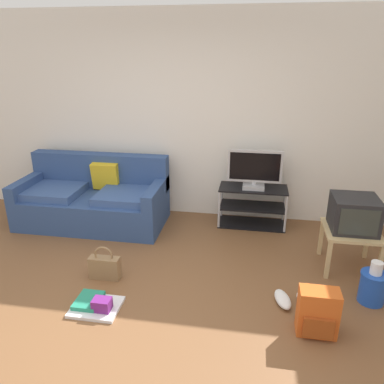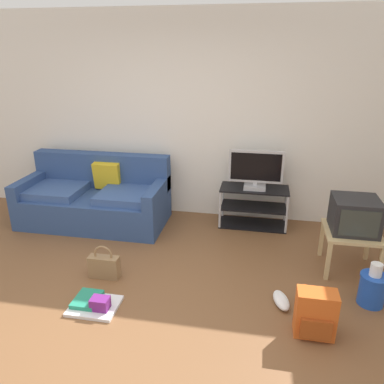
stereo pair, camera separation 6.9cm
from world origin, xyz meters
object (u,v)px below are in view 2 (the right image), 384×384
object	(u,v)px
tv_stand	(253,207)
side_table	(351,237)
crt_tv	(355,215)
sneakers_pair	(294,302)
handbag	(104,266)
couch	(96,199)
floor_tray	(94,304)
backpack	(315,314)
cleaning_bucket	(373,287)
flat_tv	(256,170)

from	to	relation	value
tv_stand	side_table	world-z (taller)	tv_stand
crt_tv	sneakers_pair	bearing A→B (deg)	-128.06
crt_tv	handbag	distance (m)	2.61
side_table	handbag	bearing A→B (deg)	-165.93
couch	tv_stand	distance (m)	2.11
crt_tv	floor_tray	size ratio (longest dim) A/B	1.04
tv_stand	side_table	xyz separation A→B (m)	(1.03, -0.90, 0.12)
tv_stand	backpack	distance (m)	2.07
couch	side_table	bearing A→B (deg)	-11.68
tv_stand	side_table	distance (m)	1.38
crt_tv	cleaning_bucket	bearing A→B (deg)	-80.52
couch	cleaning_bucket	world-z (taller)	couch
side_table	handbag	xyz separation A→B (m)	(-2.48, -0.62, -0.25)
handbag	cleaning_bucket	xyz separation A→B (m)	(2.58, 0.04, 0.05)
couch	side_table	world-z (taller)	couch
couch	tv_stand	bearing A→B (deg)	7.02
flat_tv	floor_tray	world-z (taller)	flat_tv
backpack	cleaning_bucket	bearing A→B (deg)	61.86
couch	tv_stand	xyz separation A→B (m)	(2.09, 0.26, -0.06)
side_table	sneakers_pair	world-z (taller)	side_table
backpack	crt_tv	bearing A→B (deg)	86.89
tv_stand	sneakers_pair	distance (m)	1.72
handbag	sneakers_pair	distance (m)	1.89
handbag	crt_tv	bearing A→B (deg)	14.42
side_table	floor_tray	world-z (taller)	side_table
couch	side_table	distance (m)	3.19
flat_tv	sneakers_pair	bearing A→B (deg)	-75.15
cleaning_bucket	flat_tv	bearing A→B (deg)	127.72
handbag	couch	bearing A→B (deg)	116.88
cleaning_bucket	sneakers_pair	bearing A→B (deg)	-166.40
couch	side_table	size ratio (longest dim) A/B	3.45
backpack	couch	bearing A→B (deg)	166.45
couch	backpack	size ratio (longest dim) A/B	4.70
crt_tv	sneakers_pair	distance (m)	1.13
couch	flat_tv	world-z (taller)	flat_tv
side_table	crt_tv	xyz separation A→B (m)	(0.00, 0.02, 0.24)
couch	floor_tray	size ratio (longest dim) A/B	4.40
flat_tv	cleaning_bucket	size ratio (longest dim) A/B	1.63
side_table	handbag	world-z (taller)	side_table
floor_tray	sneakers_pair	bearing A→B (deg)	11.29
tv_stand	floor_tray	bearing A→B (deg)	-123.98
crt_tv	cleaning_bucket	size ratio (longest dim) A/B	1.07
flat_tv	handbag	bearing A→B (deg)	-133.99
crt_tv	handbag	bearing A→B (deg)	-165.58
tv_stand	side_table	size ratio (longest dim) A/B	1.59
crt_tv	backpack	xyz separation A→B (m)	(-0.46, -1.11, -0.43)
crt_tv	cleaning_bucket	xyz separation A→B (m)	(0.10, -0.60, -0.45)
couch	flat_tv	xyz separation A→B (m)	(2.09, 0.24, 0.45)
couch	side_table	xyz separation A→B (m)	(3.12, -0.65, 0.06)
flat_tv	floor_tray	distance (m)	2.51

